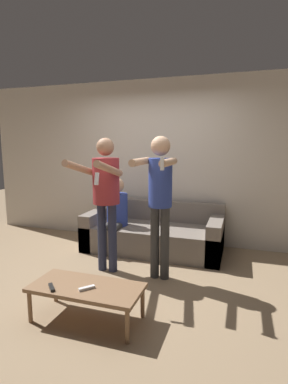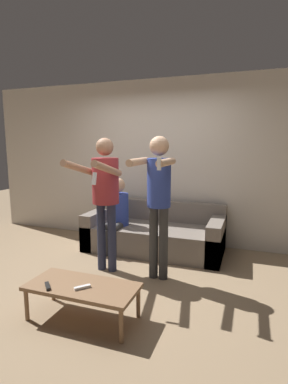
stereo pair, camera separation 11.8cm
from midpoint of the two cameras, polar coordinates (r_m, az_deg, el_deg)
ground_plane at (r=3.85m, az=-4.27°, el=-16.24°), size 14.00×14.00×0.00m
wall_back at (r=5.07m, az=3.33°, el=5.71°), size 6.40×0.06×2.70m
couch at (r=4.75m, az=2.78°, el=-8.01°), size 2.11×0.94×0.72m
person_standing_left at (r=3.80m, az=-6.62°, el=0.69°), size 0.46×0.82×1.73m
person_standing_right at (r=3.55m, az=3.71°, el=0.04°), size 0.40×0.69×1.74m
person_seated at (r=4.64m, az=-4.47°, el=-3.72°), size 0.32×0.54×1.14m
coffee_table at (r=3.00m, az=-10.51°, el=-17.61°), size 1.05×0.48×0.34m
remote_near at (r=3.01m, az=-16.77°, el=-16.79°), size 0.13×0.13×0.02m
remote_far at (r=2.91m, az=-10.48°, el=-17.42°), size 0.13×0.14×0.02m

